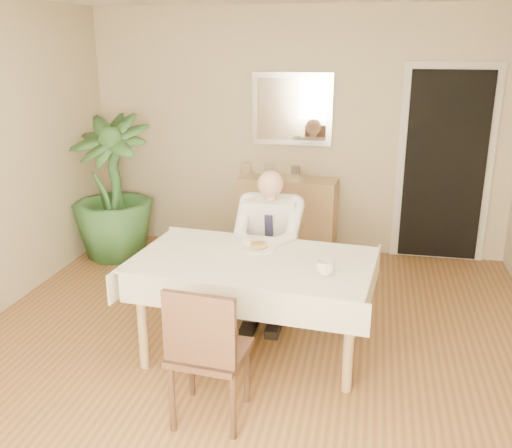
% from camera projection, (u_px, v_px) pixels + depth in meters
% --- Properties ---
extents(room, '(5.00, 5.02, 2.60)m').
position_uv_depth(room, '(245.00, 190.00, 3.79)').
color(room, brown).
rests_on(room, ground).
extents(window, '(1.34, 0.04, 1.44)m').
position_uv_depth(window, '(30.00, 373.00, 1.44)').
color(window, silver).
rests_on(window, room).
extents(doorway, '(0.96, 0.07, 2.10)m').
position_uv_depth(doorway, '(444.00, 167.00, 5.88)').
color(doorway, silver).
rests_on(doorway, ground).
extents(mirror, '(0.86, 0.04, 0.76)m').
position_uv_depth(mirror, '(292.00, 109.00, 6.02)').
color(mirror, silver).
rests_on(mirror, room).
extents(dining_table, '(1.80, 1.17, 0.75)m').
position_uv_depth(dining_table, '(253.00, 270.00, 4.12)').
color(dining_table, '#A47D51').
rests_on(dining_table, ground).
extents(chair_far, '(0.42, 0.42, 0.83)m').
position_uv_depth(chair_far, '(274.00, 254.00, 5.00)').
color(chair_far, '#3D2415').
rests_on(chair_far, ground).
extents(chair_near, '(0.47, 0.47, 0.92)m').
position_uv_depth(chair_near, '(206.00, 349.00, 3.35)').
color(chair_near, '#3D2415').
rests_on(chair_near, ground).
extents(seated_man, '(0.48, 0.72, 1.24)m').
position_uv_depth(seated_man, '(268.00, 240.00, 4.66)').
color(seated_man, white).
rests_on(seated_man, ground).
extents(plate, '(0.26, 0.26, 0.02)m').
position_uv_depth(plate, '(259.00, 248.00, 4.27)').
color(plate, white).
rests_on(plate, dining_table).
extents(food, '(0.14, 0.14, 0.06)m').
position_uv_depth(food, '(259.00, 245.00, 4.27)').
color(food, olive).
rests_on(food, dining_table).
extents(knife, '(0.01, 0.13, 0.01)m').
position_uv_depth(knife, '(263.00, 249.00, 4.21)').
color(knife, silver).
rests_on(knife, dining_table).
extents(fork, '(0.01, 0.13, 0.01)m').
position_uv_depth(fork, '(252.00, 248.00, 4.22)').
color(fork, silver).
rests_on(fork, dining_table).
extents(coffee_mug, '(0.14, 0.14, 0.10)m').
position_uv_depth(coffee_mug, '(325.00, 268.00, 3.80)').
color(coffee_mug, white).
rests_on(coffee_mug, dining_table).
extents(sideboard, '(1.07, 0.45, 0.84)m').
position_uv_depth(sideboard, '(288.00, 216.00, 6.23)').
color(sideboard, '#A47D51').
rests_on(sideboard, ground).
extents(photo_frame_left, '(0.10, 0.02, 0.14)m').
position_uv_depth(photo_frame_left, '(245.00, 169.00, 6.21)').
color(photo_frame_left, silver).
rests_on(photo_frame_left, sideboard).
extents(photo_frame_center, '(0.10, 0.02, 0.14)m').
position_uv_depth(photo_frame_center, '(269.00, 170.00, 6.15)').
color(photo_frame_center, silver).
rests_on(photo_frame_center, sideboard).
extents(photo_frame_right, '(0.10, 0.02, 0.14)m').
position_uv_depth(photo_frame_right, '(296.00, 172.00, 6.08)').
color(photo_frame_right, silver).
rests_on(photo_frame_right, sideboard).
extents(potted_palm, '(0.94, 0.94, 1.52)m').
position_uv_depth(potted_palm, '(112.00, 188.00, 6.01)').
color(potted_palm, '#2D5B2A').
rests_on(potted_palm, ground).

